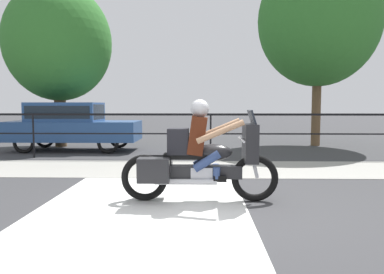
{
  "coord_description": "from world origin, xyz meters",
  "views": [
    {
      "loc": [
        -0.27,
        -5.44,
        1.52
      ],
      "look_at": [
        -0.45,
        2.04,
        0.88
      ],
      "focal_mm": 35.0,
      "sensor_mm": 36.0,
      "label": 1
    }
  ],
  "objects": [
    {
      "name": "parked_car",
      "position": [
        -4.62,
        6.91,
        0.91
      ],
      "size": [
        4.31,
        1.72,
        1.6
      ],
      "rotation": [
        0.0,
        0.0,
        -0.02
      ],
      "color": "#284C84",
      "rests_on": "ground"
    },
    {
      "name": "fence_railing",
      "position": [
        0.0,
        5.17,
        1.01
      ],
      "size": [
        36.0,
        0.05,
        1.29
      ],
      "color": "black",
      "rests_on": "ground"
    },
    {
      "name": "ground_plane",
      "position": [
        0.0,
        0.0,
        0.0
      ],
      "size": [
        120.0,
        120.0,
        0.0
      ],
      "primitive_type": "plane",
      "color": "#38383A"
    },
    {
      "name": "motorcycle",
      "position": [
        -0.31,
        0.4,
        0.7
      ],
      "size": [
        2.49,
        0.76,
        1.61
      ],
      "rotation": [
        0.0,
        0.0,
        0.08
      ],
      "color": "black",
      "rests_on": "ground"
    },
    {
      "name": "crosswalk_band",
      "position": [
        -1.13,
        -0.2,
        0.0
      ],
      "size": [
        3.09,
        6.0,
        0.01
      ],
      "primitive_type": "cube",
      "color": "silver",
      "rests_on": "ground"
    },
    {
      "name": "sidewalk_band",
      "position": [
        0.0,
        3.4,
        0.01
      ],
      "size": [
        44.0,
        2.4,
        0.01
      ],
      "primitive_type": "cube",
      "color": "#99968E",
      "rests_on": "ground"
    },
    {
      "name": "tree_behind_car",
      "position": [
        -5.44,
        8.18,
        3.76
      ],
      "size": [
        3.81,
        3.81,
        5.87
      ],
      "color": "brown",
      "rests_on": "ground"
    },
    {
      "name": "tree_behind_sign",
      "position": [
        4.04,
        8.72,
        4.63
      ],
      "size": [
        4.42,
        4.42,
        7.07
      ],
      "color": "brown",
      "rests_on": "ground"
    }
  ]
}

